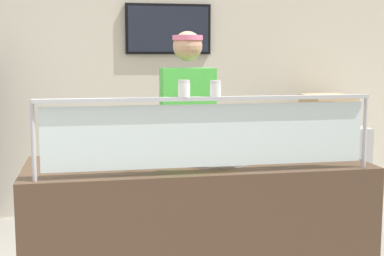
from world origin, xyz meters
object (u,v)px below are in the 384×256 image
object	(u,v)px
pizza_tray	(213,158)
pepper_flake_shaker	(215,90)
pizza_server	(217,155)
worker_figure	(188,137)
pizza_box_stack	(328,111)
parmesan_shaker	(184,90)

from	to	relation	value
pizza_tray	pepper_flake_shaker	size ratio (longest dim) A/B	5.67
pizza_server	pepper_flake_shaker	bearing A→B (deg)	-99.84
worker_figure	pizza_box_stack	size ratio (longest dim) A/B	3.79
pizza_tray	pizza_server	xyz separation A→B (m)	(0.02, -0.02, 0.02)
pizza_box_stack	worker_figure	bearing A→B (deg)	-143.89
pizza_tray	pizza_box_stack	distance (m)	2.42
pizza_tray	worker_figure	world-z (taller)	worker_figure
pizza_server	pizza_box_stack	world-z (taller)	pizza_box_stack
pizza_server	parmesan_shaker	bearing A→B (deg)	-122.46
pizza_box_stack	pepper_flake_shaker	bearing A→B (deg)	-127.57
pizza_server	worker_figure	bearing A→B (deg)	101.30
pepper_flake_shaker	parmesan_shaker	bearing A→B (deg)	180.00
pizza_tray	pizza_box_stack	xyz separation A→B (m)	(1.60, 1.82, 0.08)
pizza_tray	pepper_flake_shaker	xyz separation A→B (m)	(-0.07, -0.35, 0.44)
parmesan_shaker	pepper_flake_shaker	distance (m)	0.17
parmesan_shaker	pepper_flake_shaker	world-z (taller)	parmesan_shaker
pizza_tray	parmesan_shaker	world-z (taller)	parmesan_shaker
pizza_tray	worker_figure	distance (m)	0.63
pizza_tray	pizza_box_stack	bearing A→B (deg)	48.65
pizza_server	parmesan_shaker	world-z (taller)	parmesan_shaker
worker_figure	pizza_server	bearing A→B (deg)	-84.83
parmesan_shaker	worker_figure	world-z (taller)	worker_figure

